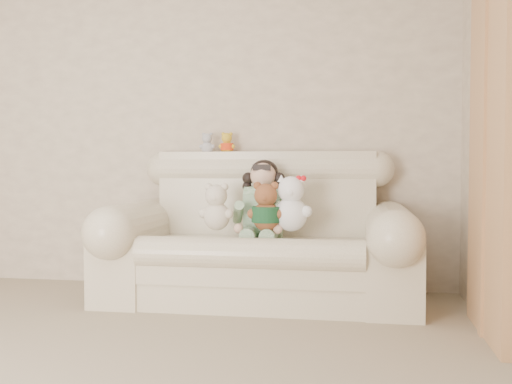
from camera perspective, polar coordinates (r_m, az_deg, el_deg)
The scene contains 9 objects.
wall_back at distance 4.74m, azimuth -9.15°, elevation 7.04°, with size 4.50×4.50×0.00m, color beige.
sofa at distance 4.04m, azimuth 0.24°, elevation -3.28°, with size 2.10×0.95×1.03m, color #F4E8C5, non-canonical shape.
door_panel at distance 3.43m, azimuth 21.46°, elevation 4.50°, with size 0.06×0.90×2.10m, color #A67447.
seated_child at distance 4.10m, azimuth 0.70°, elevation -0.63°, with size 0.33×0.41×0.56m, color #317B36, non-canonical shape.
brown_teddy at distance 3.87m, azimuth 0.96°, elevation -0.95°, with size 0.24×0.19×0.38m, color brown, non-canonical shape.
white_cat at distance 3.89m, azimuth 3.37°, elevation -0.53°, with size 0.28×0.21×0.43m, color white, non-canonical shape.
cream_teddy at distance 3.94m, azimuth -3.78°, elevation -0.98°, with size 0.23×0.18×0.36m, color white, non-canonical shape.
yellow_mini_bear at distance 4.45m, azimuth -2.78°, elevation 4.86°, with size 0.12×0.09×0.19m, color yellow, non-canonical shape.
grey_mini_plush at distance 4.44m, azimuth -4.65°, elevation 4.83°, with size 0.12×0.09×0.19m, color #B2B3B9, non-canonical shape.
Camera 1 is at (1.53, -1.97, 0.91)m, focal length 41.95 mm.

